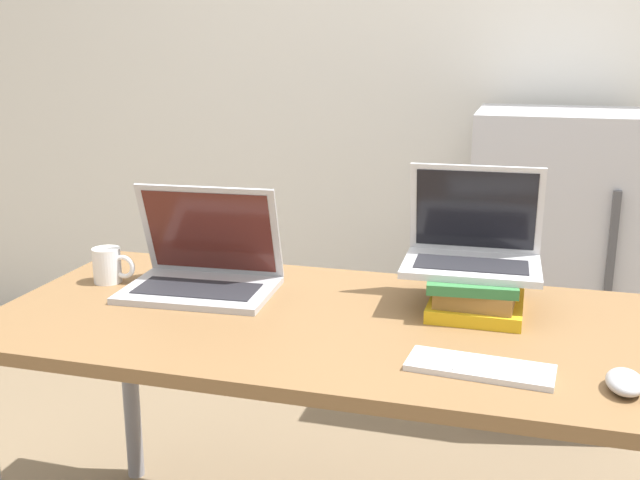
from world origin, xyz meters
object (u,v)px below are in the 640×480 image
at_px(laptop_left, 203,270).
at_px(book_stack, 476,291).
at_px(wireless_keyboard, 480,367).
at_px(laptop_on_books, 473,247).
at_px(mouse, 625,382).
at_px(mug, 109,265).
at_px(mini_fridge, 551,265).

xyz_separation_m(laptop_left, book_stack, (0.67, 0.04, -0.01)).
bearing_deg(wireless_keyboard, laptop_on_books, 97.56).
xyz_separation_m(laptop_on_books, mouse, (0.30, -0.40, -0.12)).
bearing_deg(wireless_keyboard, laptop_left, 156.84).
relative_size(laptop_on_books, mug, 2.78).
bearing_deg(mug, laptop_on_books, 5.67).
xyz_separation_m(laptop_on_books, mini_fridge, (0.21, 0.95, -0.30)).
height_order(laptop_left, wireless_keyboard, laptop_left).
height_order(laptop_on_books, mug, laptop_on_books).
bearing_deg(mini_fridge, mouse, -86.15).
bearing_deg(mouse, book_stack, 129.07).
distance_m(mouse, mini_fridge, 1.36).
bearing_deg(wireless_keyboard, mini_fridge, 83.01).
height_order(laptop_left, mini_fridge, mini_fridge).
distance_m(laptop_on_books, mouse, 0.52).
bearing_deg(mouse, laptop_left, 161.62).
bearing_deg(book_stack, mini_fridge, 78.69).
xyz_separation_m(mouse, mug, (-1.22, 0.31, 0.03)).
distance_m(wireless_keyboard, mug, 1.01).
bearing_deg(book_stack, laptop_on_books, 110.26).
bearing_deg(book_stack, mouse, -50.93).
distance_m(laptop_left, mouse, 1.01).
bearing_deg(wireless_keyboard, book_stack, 95.94).
relative_size(book_stack, mini_fridge, 0.25).
relative_size(mouse, mug, 0.88).
bearing_deg(laptop_left, mug, -177.52).
bearing_deg(book_stack, wireless_keyboard, -84.06).
bearing_deg(mug, mini_fridge, 42.78).
relative_size(laptop_left, laptop_on_books, 1.18).
height_order(wireless_keyboard, mini_fridge, mini_fridge).
relative_size(laptop_left, book_stack, 1.39).
relative_size(laptop_on_books, mouse, 3.15).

